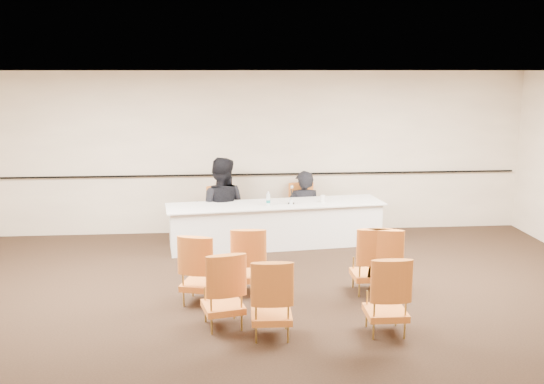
# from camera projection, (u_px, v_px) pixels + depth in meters

# --- Properties ---
(floor) EXTENTS (10.00, 10.00, 0.00)m
(floor) POSITION_uv_depth(u_px,v_px,m) (279.00, 314.00, 7.63)
(floor) COLOR black
(floor) RESTS_ON ground
(ceiling) EXTENTS (10.00, 10.00, 0.00)m
(ceiling) POSITION_uv_depth(u_px,v_px,m) (279.00, 71.00, 7.03)
(ceiling) COLOR white
(ceiling) RESTS_ON ground
(wall_back) EXTENTS (10.00, 0.04, 3.00)m
(wall_back) POSITION_uv_depth(u_px,v_px,m) (258.00, 153.00, 11.24)
(wall_back) COLOR beige
(wall_back) RESTS_ON ground
(wall_rail) EXTENTS (9.80, 0.04, 0.03)m
(wall_rail) POSITION_uv_depth(u_px,v_px,m) (259.00, 174.00, 11.28)
(wall_rail) COLOR black
(wall_rail) RESTS_ON wall_back
(panel_table) EXTENTS (3.82, 1.31, 0.75)m
(panel_table) POSITION_uv_depth(u_px,v_px,m) (276.00, 225.00, 10.51)
(panel_table) COLOR white
(panel_table) RESTS_ON ground
(panelist_main) EXTENTS (0.64, 0.42, 1.76)m
(panelist_main) POSITION_uv_depth(u_px,v_px,m) (303.00, 217.00, 11.18)
(panelist_main) COLOR black
(panelist_main) RESTS_ON ground
(panelist_main_chair) EXTENTS (0.56, 0.56, 0.95)m
(panelist_main_chair) POSITION_uv_depth(u_px,v_px,m) (304.00, 210.00, 11.15)
(panelist_main_chair) COLOR orange
(panelist_main_chair) RESTS_ON ground
(panelist_second) EXTENTS (1.07, 0.92, 1.93)m
(panelist_second) POSITION_uv_depth(u_px,v_px,m) (221.00, 211.00, 10.84)
(panelist_second) COLOR black
(panelist_second) RESTS_ON ground
(panelist_second_chair) EXTENTS (0.56, 0.56, 0.95)m
(panelist_second_chair) POSITION_uv_depth(u_px,v_px,m) (221.00, 214.00, 10.85)
(panelist_second_chair) COLOR orange
(panelist_second_chair) RESTS_ON ground
(papers) EXTENTS (0.33, 0.26, 0.00)m
(papers) POSITION_uv_depth(u_px,v_px,m) (295.00, 204.00, 10.42)
(papers) COLOR white
(papers) RESTS_ON panel_table
(microphone) EXTENTS (0.14, 0.23, 0.30)m
(microphone) POSITION_uv_depth(u_px,v_px,m) (291.00, 195.00, 10.36)
(microphone) COLOR black
(microphone) RESTS_ON panel_table
(water_bottle) EXTENTS (0.09, 0.09, 0.24)m
(water_bottle) POSITION_uv_depth(u_px,v_px,m) (268.00, 198.00, 10.28)
(water_bottle) COLOR teal
(water_bottle) RESTS_ON panel_table
(drinking_glass) EXTENTS (0.09, 0.09, 0.10)m
(drinking_glass) POSITION_uv_depth(u_px,v_px,m) (291.00, 202.00, 10.34)
(drinking_glass) COLOR white
(drinking_glass) RESTS_ON panel_table
(coffee_cup) EXTENTS (0.09, 0.09, 0.13)m
(coffee_cup) POSITION_uv_depth(u_px,v_px,m) (323.00, 199.00, 10.51)
(coffee_cup) COLOR white
(coffee_cup) RESTS_ON panel_table
(aud_chair_front_left) EXTENTS (0.62, 0.62, 0.95)m
(aud_chair_front_left) POSITION_uv_depth(u_px,v_px,m) (201.00, 268.00, 7.91)
(aud_chair_front_left) COLOR orange
(aud_chair_front_left) RESTS_ON ground
(aud_chair_front_mid) EXTENTS (0.53, 0.53, 0.95)m
(aud_chair_front_mid) POSITION_uv_depth(u_px,v_px,m) (249.00, 260.00, 8.25)
(aud_chair_front_mid) COLOR orange
(aud_chair_front_mid) RESTS_ON ground
(aud_chair_front_right) EXTENTS (0.51, 0.51, 0.95)m
(aud_chair_front_right) POSITION_uv_depth(u_px,v_px,m) (370.00, 259.00, 8.29)
(aud_chair_front_right) COLOR orange
(aud_chair_front_right) RESTS_ON ground
(aud_chair_back_left) EXTENTS (0.60, 0.60, 0.95)m
(aud_chair_back_left) POSITION_uv_depth(u_px,v_px,m) (223.00, 289.00, 7.16)
(aud_chair_back_left) COLOR orange
(aud_chair_back_left) RESTS_ON ground
(aud_chair_back_mid) EXTENTS (0.52, 0.52, 0.95)m
(aud_chair_back_mid) POSITION_uv_depth(u_px,v_px,m) (271.00, 297.00, 6.90)
(aud_chair_back_mid) COLOR orange
(aud_chair_back_mid) RESTS_ON ground
(aud_chair_back_right) EXTENTS (0.51, 0.51, 0.95)m
(aud_chair_back_right) POSITION_uv_depth(u_px,v_px,m) (386.00, 294.00, 6.99)
(aud_chair_back_right) COLOR orange
(aud_chair_back_right) RESTS_ON ground
(aud_chair_extra) EXTENTS (0.62, 0.62, 0.95)m
(aud_chair_extra) POSITION_uv_depth(u_px,v_px,m) (386.00, 260.00, 8.25)
(aud_chair_extra) COLOR orange
(aud_chair_extra) RESTS_ON ground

